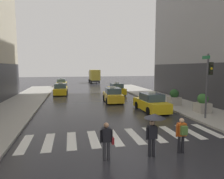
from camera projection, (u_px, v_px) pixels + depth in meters
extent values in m
plane|color=#26262B|center=(143.00, 160.00, 8.60)|extent=(160.00, 160.00, 0.00)
cube|color=silver|center=(25.00, 144.00, 10.41)|extent=(0.50, 2.80, 0.01)
cube|color=silver|center=(49.00, 142.00, 10.66)|extent=(0.50, 2.80, 0.01)
cube|color=silver|center=(72.00, 140.00, 10.90)|extent=(0.50, 2.80, 0.01)
cube|color=silver|center=(94.00, 139.00, 11.15)|extent=(0.50, 2.80, 0.01)
cube|color=silver|center=(114.00, 137.00, 11.40)|extent=(0.50, 2.80, 0.01)
cube|color=silver|center=(135.00, 136.00, 11.64)|extent=(0.50, 2.80, 0.01)
cube|color=silver|center=(154.00, 134.00, 11.89)|extent=(0.50, 2.80, 0.01)
cube|color=silver|center=(172.00, 133.00, 12.14)|extent=(0.50, 2.80, 0.01)
cube|color=silver|center=(190.00, 132.00, 12.38)|extent=(0.50, 2.80, 0.01)
cube|color=silver|center=(207.00, 130.00, 12.63)|extent=(0.50, 2.80, 0.01)
cylinder|color=#47474C|center=(207.00, 86.00, 14.91)|extent=(0.14, 0.14, 4.80)
cube|color=black|center=(210.00, 69.00, 14.80)|extent=(0.30, 0.26, 0.95)
sphere|color=#28231E|center=(212.00, 64.00, 14.64)|extent=(0.17, 0.17, 0.17)
sphere|color=yellow|center=(212.00, 69.00, 14.67)|extent=(0.17, 0.17, 0.17)
sphere|color=#28231E|center=(211.00, 73.00, 14.70)|extent=(0.17, 0.17, 0.17)
cube|color=#196638|center=(206.00, 57.00, 14.83)|extent=(0.04, 0.84, 0.24)
cube|color=yellow|center=(151.00, 105.00, 18.29)|extent=(1.98, 4.57, 0.84)
cube|color=#384C5B|center=(152.00, 97.00, 18.11)|extent=(1.68, 2.16, 0.64)
cube|color=silver|center=(152.00, 92.00, 18.06)|extent=(0.61, 0.26, 0.18)
cylinder|color=black|center=(137.00, 105.00, 19.40)|extent=(0.25, 0.67, 0.66)
cylinder|color=black|center=(153.00, 104.00, 19.82)|extent=(0.25, 0.67, 0.66)
cylinder|color=black|center=(149.00, 111.00, 16.80)|extent=(0.25, 0.67, 0.66)
cylinder|color=black|center=(167.00, 110.00, 17.22)|extent=(0.25, 0.67, 0.66)
cube|color=#F2EAB2|center=(136.00, 101.00, 20.31)|extent=(0.20, 0.05, 0.14)
cube|color=#F2EAB2|center=(147.00, 100.00, 20.62)|extent=(0.20, 0.05, 0.14)
cube|color=gold|center=(113.00, 97.00, 23.23)|extent=(2.02, 4.59, 0.84)
cube|color=#384C5B|center=(113.00, 91.00, 23.05)|extent=(1.70, 2.18, 0.64)
cube|color=silver|center=(113.00, 87.00, 23.01)|extent=(0.61, 0.27, 0.18)
cylinder|color=black|center=(104.00, 97.00, 24.45)|extent=(0.25, 0.67, 0.66)
cylinder|color=black|center=(118.00, 97.00, 24.72)|extent=(0.25, 0.67, 0.66)
cylinder|color=black|center=(107.00, 101.00, 21.80)|extent=(0.25, 0.67, 0.66)
cylinder|color=black|center=(122.00, 100.00, 22.07)|extent=(0.25, 0.67, 0.66)
cube|color=#F2EAB2|center=(105.00, 94.00, 25.36)|extent=(0.20, 0.05, 0.14)
cube|color=#F2EAB2|center=(115.00, 94.00, 25.55)|extent=(0.20, 0.05, 0.14)
cube|color=yellow|center=(116.00, 90.00, 29.65)|extent=(1.94, 4.55, 0.84)
cube|color=#384C5B|center=(117.00, 86.00, 29.47)|extent=(1.66, 2.15, 0.64)
cube|color=silver|center=(117.00, 83.00, 29.42)|extent=(0.61, 0.26, 0.18)
cylinder|color=black|center=(109.00, 91.00, 30.77)|extent=(0.24, 0.67, 0.66)
cylinder|color=black|center=(119.00, 91.00, 31.18)|extent=(0.24, 0.67, 0.66)
cylinder|color=black|center=(113.00, 93.00, 28.17)|extent=(0.24, 0.67, 0.66)
cylinder|color=black|center=(125.00, 93.00, 28.57)|extent=(0.24, 0.67, 0.66)
cube|color=#F2EAB2|center=(109.00, 89.00, 31.69)|extent=(0.20, 0.05, 0.14)
cube|color=#F2EAB2|center=(117.00, 89.00, 31.98)|extent=(0.20, 0.05, 0.14)
cube|color=yellow|center=(61.00, 91.00, 29.44)|extent=(1.88, 4.53, 0.84)
cube|color=#384C5B|center=(61.00, 86.00, 29.26)|extent=(1.64, 2.13, 0.64)
cube|color=silver|center=(60.00, 83.00, 29.21)|extent=(0.60, 0.25, 0.18)
cylinder|color=black|center=(56.00, 91.00, 30.62)|extent=(0.23, 0.66, 0.66)
cylinder|color=black|center=(67.00, 91.00, 30.94)|extent=(0.23, 0.66, 0.66)
cylinder|color=black|center=(54.00, 93.00, 27.98)|extent=(0.23, 0.66, 0.66)
cylinder|color=black|center=(66.00, 93.00, 28.30)|extent=(0.23, 0.66, 0.66)
cube|color=#F2EAB2|center=(58.00, 89.00, 31.53)|extent=(0.20, 0.04, 0.14)
cube|color=#F2EAB2|center=(66.00, 89.00, 31.77)|extent=(0.20, 0.04, 0.14)
cube|color=yellow|center=(62.00, 84.00, 40.51)|extent=(1.99, 4.57, 0.84)
cube|color=#384C5B|center=(62.00, 81.00, 40.33)|extent=(1.69, 2.17, 0.64)
cube|color=silver|center=(61.00, 79.00, 40.28)|extent=(0.61, 0.27, 0.18)
cylinder|color=black|center=(58.00, 85.00, 41.71)|extent=(0.25, 0.67, 0.66)
cylinder|color=black|center=(66.00, 85.00, 42.00)|extent=(0.25, 0.67, 0.66)
cylinder|color=black|center=(57.00, 86.00, 39.07)|extent=(0.25, 0.67, 0.66)
cylinder|color=black|center=(66.00, 86.00, 39.35)|extent=(0.25, 0.67, 0.66)
cube|color=#F2EAB2|center=(59.00, 83.00, 42.62)|extent=(0.20, 0.05, 0.14)
cube|color=#F2EAB2|center=(66.00, 83.00, 42.83)|extent=(0.20, 0.05, 0.14)
cube|color=#2D2D2D|center=(94.00, 80.00, 50.93)|extent=(1.81, 6.60, 0.40)
cube|color=silver|center=(93.00, 75.00, 54.00)|extent=(2.10, 1.80, 2.10)
cube|color=#384C5B|center=(92.00, 74.00, 54.85)|extent=(1.89, 0.04, 0.95)
cube|color=gold|center=(95.00, 75.00, 49.89)|extent=(2.21, 4.80, 2.50)
cylinder|color=black|center=(89.00, 81.00, 53.76)|extent=(0.28, 0.90, 0.90)
cylinder|color=black|center=(97.00, 80.00, 54.17)|extent=(0.28, 0.90, 0.90)
cylinder|color=black|center=(91.00, 82.00, 49.34)|extent=(0.28, 0.90, 0.90)
cylinder|color=black|center=(99.00, 82.00, 49.76)|extent=(0.28, 0.90, 0.90)
cylinder|color=black|center=(150.00, 148.00, 8.89)|extent=(0.14, 0.14, 0.82)
cylinder|color=black|center=(153.00, 147.00, 8.92)|extent=(0.14, 0.14, 0.82)
cube|color=black|center=(152.00, 132.00, 8.83)|extent=(0.36, 0.24, 0.60)
sphere|color=tan|center=(152.00, 123.00, 8.78)|extent=(0.22, 0.22, 0.22)
cylinder|color=black|center=(147.00, 133.00, 8.79)|extent=(0.09, 0.09, 0.55)
cylinder|color=black|center=(157.00, 133.00, 8.88)|extent=(0.09, 0.09, 0.55)
cylinder|color=#4C4C4C|center=(155.00, 125.00, 8.82)|extent=(0.02, 0.02, 1.00)
cone|color=black|center=(155.00, 116.00, 8.77)|extent=(0.96, 0.96, 0.20)
cylinder|color=black|center=(179.00, 144.00, 9.26)|extent=(0.14, 0.14, 0.82)
cylinder|color=black|center=(183.00, 144.00, 9.30)|extent=(0.14, 0.14, 0.82)
cube|color=#BF5119|center=(181.00, 129.00, 9.20)|extent=(0.36, 0.24, 0.60)
sphere|color=tan|center=(182.00, 120.00, 9.16)|extent=(0.22, 0.22, 0.22)
cylinder|color=#BF5119|center=(177.00, 131.00, 9.16)|extent=(0.09, 0.09, 0.55)
cylinder|color=#BF5119|center=(186.00, 130.00, 9.26)|extent=(0.09, 0.09, 0.55)
cube|color=#4C7233|center=(184.00, 130.00, 8.99)|extent=(0.28, 0.18, 0.40)
cylinder|color=#333338|center=(104.00, 151.00, 8.52)|extent=(0.14, 0.14, 0.82)
cylinder|color=#333338|center=(108.00, 151.00, 8.56)|extent=(0.14, 0.14, 0.82)
cube|color=black|center=(106.00, 135.00, 8.46)|extent=(0.36, 0.24, 0.60)
sphere|color=#9E7051|center=(106.00, 125.00, 8.42)|extent=(0.22, 0.22, 0.22)
cylinder|color=black|center=(101.00, 136.00, 8.42)|extent=(0.09, 0.09, 0.55)
cylinder|color=black|center=(112.00, 136.00, 8.52)|extent=(0.09, 0.09, 0.55)
cube|color=maroon|center=(113.00, 141.00, 8.55)|extent=(0.10, 0.20, 0.28)
cube|color=#A8A399|center=(202.00, 108.00, 17.08)|extent=(1.10, 1.10, 0.80)
sphere|color=#33662D|center=(203.00, 99.00, 17.00)|extent=(0.90, 0.90, 0.90)
cube|color=#A8A399|center=(174.00, 101.00, 20.47)|extent=(1.10, 1.10, 0.80)
sphere|color=#234C23|center=(174.00, 94.00, 20.39)|extent=(0.90, 0.90, 0.90)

